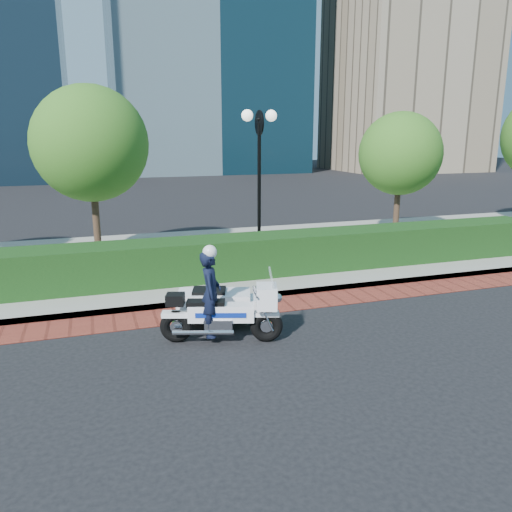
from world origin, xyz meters
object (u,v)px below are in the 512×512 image
object	(u,v)px
tree_c	(400,154)
police_motorcycle	(217,304)
tree_b	(90,144)
lamppost	(259,161)

from	to	relation	value
tree_c	police_motorcycle	size ratio (longest dim) A/B	1.96
tree_b	lamppost	bearing A→B (deg)	-16.11
lamppost	police_motorcycle	bearing A→B (deg)	-116.74
tree_b	police_motorcycle	bearing A→B (deg)	-72.24
tree_c	police_motorcycle	distance (m)	10.44
lamppost	tree_b	size ratio (longest dim) A/B	0.86
lamppost	tree_b	bearing A→B (deg)	163.89
police_motorcycle	tree_c	bearing A→B (deg)	55.48
lamppost	tree_c	distance (m)	5.65
tree_c	lamppost	bearing A→B (deg)	-166.70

